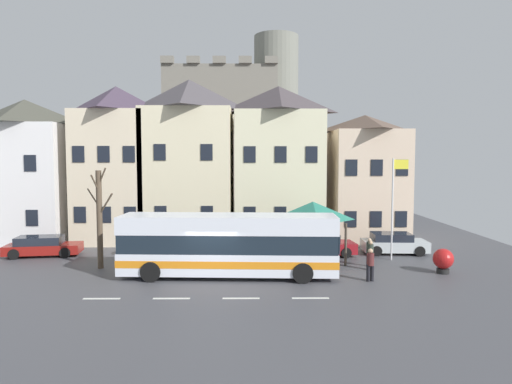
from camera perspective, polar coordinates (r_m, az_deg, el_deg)
The scene contains 21 objects.
ground_plane at distance 22.51m, azimuth -5.63°, elevation -11.38°, with size 40.00×60.00×0.07m.
townhouse_00 at distance 37.12m, azimuth -26.88°, elevation 2.39°, with size 6.25×5.32×10.32m.
townhouse_01 at distance 35.09m, azimuth -17.04°, elevation 3.40°, with size 5.08×6.11×11.33m.
townhouse_02 at distance 34.06m, azimuth -8.33°, elevation 3.96°, with size 6.30×6.33×11.85m.
townhouse_03 at distance 33.44m, azimuth 2.82°, elevation 3.54°, with size 6.26×5.62×11.31m.
townhouse_04 at distance 35.07m, azimuth 13.45°, elevation 1.81°, with size 5.17×6.88×9.30m.
hilltop_castle at distance 57.36m, azimuth -4.02°, elevation 4.68°, with size 36.79×36.79×20.41m.
transit_bus at distance 23.27m, azimuth -3.46°, elevation -6.75°, with size 11.05×2.97×3.16m.
bus_shelter at distance 27.22m, azimuth 7.16°, elevation -2.38°, with size 3.60×3.60×3.48m.
parked_car_00 at distance 31.22m, azimuth -25.27°, elevation -6.19°, with size 4.62×2.34×1.24m.
parked_car_01 at distance 28.64m, azimuth 7.95°, elevation -6.60°, with size 4.42×2.22×1.39m.
parked_car_02 at distance 29.41m, azimuth -11.99°, elevation -6.41°, with size 4.26×2.09×1.35m.
parked_car_03 at distance 30.37m, azimuth 16.92°, elevation -6.19°, with size 4.07×2.13×1.30m.
pedestrian_00 at distance 25.70m, azimuth 8.88°, elevation -7.25°, with size 0.36×0.36×1.61m.
pedestrian_01 at distance 26.30m, azimuth 14.08°, elevation -7.14°, with size 0.34×0.34×1.59m.
pedestrian_02 at distance 23.17m, azimuth 14.18°, elevation -8.73°, with size 0.39×0.36×1.63m.
pedestrian_03 at distance 25.48m, azimuth 14.21°, elevation -7.53°, with size 0.33×0.35×1.61m.
public_bench at distance 29.17m, azimuth 5.15°, elevation -6.79°, with size 1.70×0.48×0.87m.
flagpole at distance 28.01m, azimuth 16.96°, elevation -1.03°, with size 0.95×0.10×6.05m.
harbour_buoy at distance 25.96m, azimuth 22.49°, elevation -7.87°, with size 1.06×1.06×1.31m.
bare_tree_02 at distance 26.23m, azimuth -19.08°, elevation -3.03°, with size 1.82×1.33×5.55m.
Camera 1 is at (2.00, -21.61, 5.96)m, focal length 31.80 mm.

